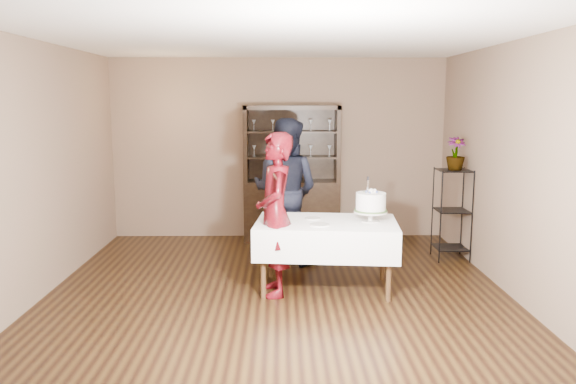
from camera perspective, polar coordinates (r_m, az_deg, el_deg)
name	(u,v)px	position (r m, az deg, el deg)	size (l,w,h in m)	color
floor	(278,289)	(6.33, -1.06, -9.85)	(5.00, 5.00, 0.00)	black
ceiling	(277,39)	(6.01, -1.14, 15.26)	(5.00, 5.00, 0.00)	white
back_wall	(278,149)	(8.51, -1.00, 4.42)	(5.00, 0.02, 2.70)	#73604A
wall_left	(43,169)	(6.53, -23.62, 2.14)	(0.02, 5.00, 2.70)	#73604A
wall_right	(509,168)	(6.51, 21.52, 2.25)	(0.02, 5.00, 2.70)	#73604A
china_hutch	(292,196)	(8.35, 0.38, -0.42)	(1.40, 0.48, 2.00)	black
plant_etagere	(452,210)	(7.65, 16.31, -1.80)	(0.42, 0.42, 1.20)	black
cake_table	(326,237)	(6.21, 3.90, -4.62)	(1.61, 1.08, 0.77)	white
woman	(275,214)	(5.97, -1.29, -2.30)	(0.64, 0.42, 1.75)	#36040E
man	(285,191)	(7.20, -0.29, 0.13)	(0.90, 0.70, 1.86)	black
cake	(371,204)	(6.17, 8.40, -1.17)	(0.37, 0.37, 0.50)	white
plate_near	(320,225)	(5.96, 3.25, -3.34)	(0.21, 0.21, 0.01)	white
plate_far	(313,218)	(6.27, 2.52, -2.70)	(0.18, 0.18, 0.01)	white
potted_plant	(456,154)	(7.51, 16.66, 3.76)	(0.24, 0.24, 0.42)	#42632F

